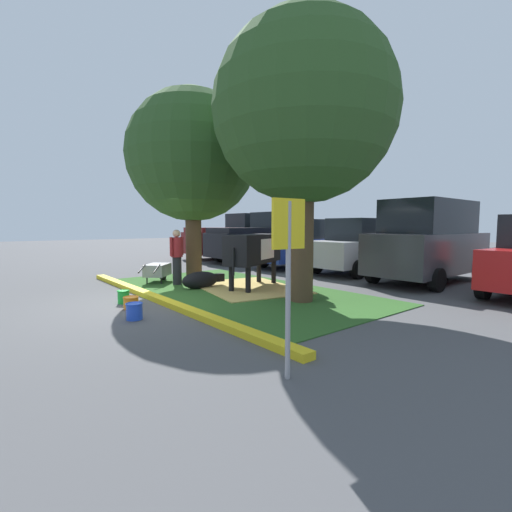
{
  "coord_description": "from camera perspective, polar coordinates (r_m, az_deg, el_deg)",
  "views": [
    {
      "loc": [
        7.7,
        -3.14,
        1.75
      ],
      "look_at": [
        -0.01,
        3.13,
        0.9
      ],
      "focal_mm": 24.8,
      "sensor_mm": 36.0,
      "label": 1
    }
  ],
  "objects": [
    {
      "name": "sedan_silver",
      "position": [
        13.72,
        16.46,
        1.5
      ],
      "size": [
        2.04,
        4.41,
        2.02
      ],
      "color": "silver",
      "rests_on": "ground"
    },
    {
      "name": "bucket_blue",
      "position": [
        7.07,
        -19.03,
        -8.37
      ],
      "size": [
        0.32,
        0.32,
        0.31
      ],
      "color": "blue",
      "rests_on": "ground"
    },
    {
      "name": "bucket_green",
      "position": [
        8.58,
        -20.59,
        -6.14
      ],
      "size": [
        0.28,
        0.28,
        0.3
      ],
      "color": "green",
      "rests_on": "ground"
    },
    {
      "name": "calf_lying",
      "position": [
        10.01,
        -8.81,
        -3.85
      ],
      "size": [
        0.51,
        1.31,
        0.48
      ],
      "color": "black",
      "rests_on": "ground"
    },
    {
      "name": "sedan_blue",
      "position": [
        15.1,
        7.49,
        1.95
      ],
      "size": [
        2.04,
        4.41,
        2.02
      ],
      "color": "navy",
      "rests_on": "ground"
    },
    {
      "name": "person_visitor_far",
      "position": [
        10.06,
        6.54,
        -0.0
      ],
      "size": [
        0.39,
        0.41,
        1.67
      ],
      "color": "#9E7F5B",
      "rests_on": "ground"
    },
    {
      "name": "bucket_orange",
      "position": [
        7.99,
        -19.52,
        -7.07
      ],
      "size": [
        0.33,
        0.33,
        0.26
      ],
      "color": "orange",
      "rests_on": "ground"
    },
    {
      "name": "person_visitor_near",
      "position": [
        10.66,
        -12.65,
        0.09
      ],
      "size": [
        0.34,
        0.5,
        1.64
      ],
      "color": "black",
      "rests_on": "ground"
    },
    {
      "name": "hay_bedding",
      "position": [
        9.9,
        -1.35,
        -5.14
      ],
      "size": [
        3.61,
        2.98,
        0.04
      ],
      "primitive_type": "cube",
      "rotation": [
        0.0,
        0.0,
        -0.2
      ],
      "color": "tan",
      "rests_on": "ground"
    },
    {
      "name": "cow_holstein",
      "position": [
        9.97,
        -0.06,
        1.13
      ],
      "size": [
        1.74,
        2.95,
        1.55
      ],
      "color": "black",
      "rests_on": "ground"
    },
    {
      "name": "grass_island",
      "position": [
        9.66,
        -3.03,
        -5.5
      ],
      "size": [
        8.17,
        4.21,
        0.02
      ],
      "primitive_type": "cube",
      "color": "#2D5B23",
      "rests_on": "ground"
    },
    {
      "name": "shade_tree_left",
      "position": [
        11.38,
        -10.23,
        15.48
      ],
      "size": [
        3.98,
        3.98,
        5.87
      ],
      "color": "#4C3823",
      "rests_on": "ground"
    },
    {
      "name": "pickup_truck_black",
      "position": [
        17.37,
        1.07,
        2.8
      ],
      "size": [
        2.24,
        5.41,
        2.42
      ],
      "color": "black",
      "rests_on": "ground"
    },
    {
      "name": "parking_sign",
      "position": [
        3.96,
        5.24,
        0.49
      ],
      "size": [
        0.08,
        0.44,
        2.05
      ],
      "color": "#99999E",
      "rests_on": "ground"
    },
    {
      "name": "curb_yellow",
      "position": [
        8.54,
        -15.44,
        -6.71
      ],
      "size": [
        9.37,
        0.24,
        0.12
      ],
      "primitive_type": "cube",
      "color": "yellow",
      "rests_on": "ground"
    },
    {
      "name": "wheelbarrow",
      "position": [
        11.3,
        -15.57,
        -2.22
      ],
      "size": [
        1.36,
        1.33,
        0.63
      ],
      "color": "gray",
      "rests_on": "ground"
    },
    {
      "name": "person_handler",
      "position": [
        9.1,
        7.25,
        -0.86
      ],
      "size": [
        0.34,
        0.52,
        1.58
      ],
      "color": "maroon",
      "rests_on": "ground"
    },
    {
      "name": "pickup_truck_maroon",
      "position": [
        19.47,
        -3.32,
        3.02
      ],
      "size": [
        2.24,
        5.41,
        2.42
      ],
      "color": "maroon",
      "rests_on": "ground"
    },
    {
      "name": "shade_tree_right",
      "position": [
        8.5,
        7.72,
        22.02
      ],
      "size": [
        4.08,
        4.08,
        6.33
      ],
      "color": "#4C3823",
      "rests_on": "ground"
    },
    {
      "name": "ground_plane",
      "position": [
        8.5,
        -16.68,
        -7.2
      ],
      "size": [
        80.0,
        80.0,
        0.0
      ],
      "primitive_type": "plane",
      "color": "#4C4C4F"
    },
    {
      "name": "suv_dark_grey",
      "position": [
        12.19,
        26.07,
        2.14
      ],
      "size": [
        2.14,
        4.61,
        2.52
      ],
      "color": "#3D3D42",
      "rests_on": "ground"
    }
  ]
}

